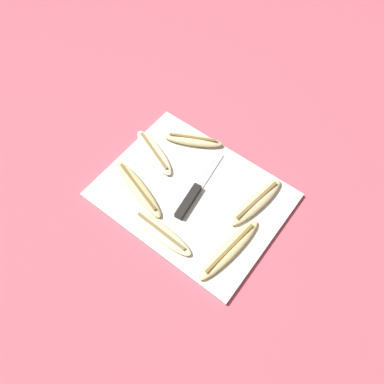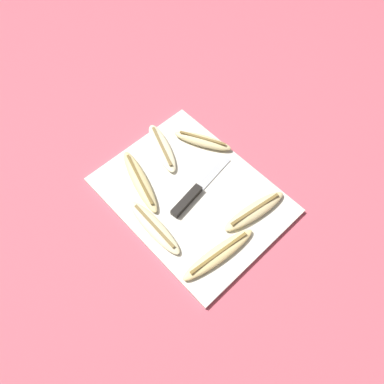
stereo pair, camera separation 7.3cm
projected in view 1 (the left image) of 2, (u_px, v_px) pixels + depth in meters
name	position (u px, v px, depth m)	size (l,w,h in m)	color
ground_plane	(192.00, 196.00, 0.94)	(4.00, 4.00, 0.00)	#C65160
cutting_board	(192.00, 195.00, 0.93)	(0.44, 0.34, 0.01)	silver
knife	(192.00, 196.00, 0.92)	(0.05, 0.22, 0.02)	black
banana_golden_short	(229.00, 249.00, 0.85)	(0.06, 0.20, 0.02)	#EDD689
banana_mellow_near	(256.00, 202.00, 0.91)	(0.07, 0.18, 0.02)	beige
banana_bright_far	(154.00, 152.00, 0.98)	(0.17, 0.10, 0.02)	beige
banana_spotted_left	(138.00, 188.00, 0.93)	(0.20, 0.09, 0.02)	#DBC684
banana_cream_curved	(161.00, 232.00, 0.87)	(0.18, 0.05, 0.02)	beige
banana_ripe_center	(193.00, 140.00, 1.00)	(0.16, 0.10, 0.02)	beige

